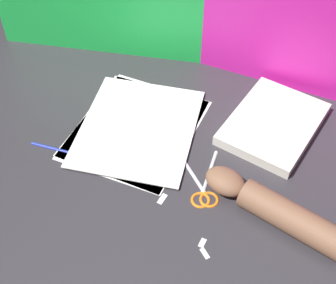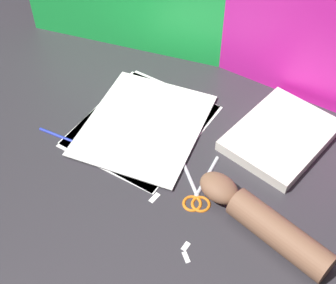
# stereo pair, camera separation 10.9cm
# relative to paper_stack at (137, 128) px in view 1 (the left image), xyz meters

# --- Properties ---
(ground_plane) EXTENTS (6.00, 6.00, 0.00)m
(ground_plane) POSITION_rel_paper_stack_xyz_m (0.12, -0.08, -0.00)
(ground_plane) COLOR #2D2B30
(backdrop_panel_center) EXTENTS (0.73, 0.09, 0.36)m
(backdrop_panel_center) POSITION_rel_paper_stack_xyz_m (0.32, 0.30, 0.18)
(backdrop_panel_center) COLOR #D81E9E
(backdrop_panel_center) RESTS_ON ground_plane
(paper_stack) EXTENTS (0.32, 0.37, 0.01)m
(paper_stack) POSITION_rel_paper_stack_xyz_m (0.00, 0.00, 0.00)
(paper_stack) COLOR white
(paper_stack) RESTS_ON ground_plane
(book_closed) EXTENTS (0.26, 0.31, 0.03)m
(book_closed) POSITION_rel_paper_stack_xyz_m (0.33, 0.12, 0.01)
(book_closed) COLOR silver
(book_closed) RESTS_ON ground_plane
(scissors) EXTENTS (0.14, 0.17, 0.01)m
(scissors) POSITION_rel_paper_stack_xyz_m (0.21, -0.13, -0.00)
(scissors) COLOR silver
(scissors) RESTS_ON ground_plane
(hand_forearm) EXTENTS (0.33, 0.16, 0.07)m
(hand_forearm) POSITION_rel_paper_stack_xyz_m (0.38, -0.16, 0.03)
(hand_forearm) COLOR brown
(hand_forearm) RESTS_ON ground_plane
(paper_scrap_near) EXTENTS (0.02, 0.03, 0.00)m
(paper_scrap_near) POSITION_rel_paper_stack_xyz_m (0.13, -0.19, -0.00)
(paper_scrap_near) COLOR white
(paper_scrap_near) RESTS_ON ground_plane
(paper_scrap_mid) EXTENTS (0.01, 0.02, 0.00)m
(paper_scrap_mid) POSITION_rel_paper_stack_xyz_m (0.25, -0.26, -0.00)
(paper_scrap_mid) COLOR white
(paper_scrap_mid) RESTS_ON ground_plane
(paper_scrap_far) EXTENTS (0.03, 0.03, 0.00)m
(paper_scrap_far) POSITION_rel_paper_stack_xyz_m (0.26, -0.29, -0.00)
(paper_scrap_far) COLOR white
(paper_scrap_far) RESTS_ON ground_plane
(pen) EXTENTS (0.12, 0.01, 0.01)m
(pen) POSITION_rel_paper_stack_xyz_m (-0.17, -0.13, -0.00)
(pen) COLOR #2333B2
(pen) RESTS_ON ground_plane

